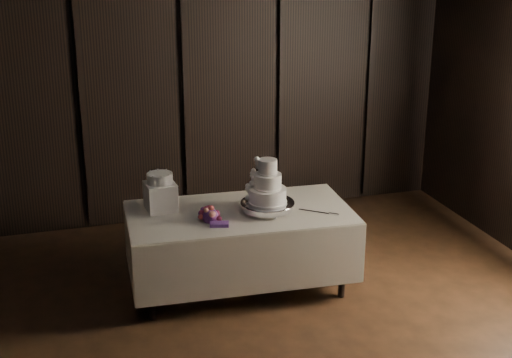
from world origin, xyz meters
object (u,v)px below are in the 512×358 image
object	(u,v)px
cake_stand	(267,207)
wedding_cake	(265,187)
bouquet	(210,215)
box_pedestal	(161,196)
small_cake	(160,178)
display_table	(240,246)

from	to	relation	value
cake_stand	wedding_cake	bearing A→B (deg)	-150.26
bouquet	box_pedestal	size ratio (longest dim) A/B	1.40
box_pedestal	small_cake	world-z (taller)	small_cake
display_table	cake_stand	bearing A→B (deg)	-15.73
bouquet	small_cake	bearing A→B (deg)	132.00
display_table	wedding_cake	bearing A→B (deg)	-22.16
cake_stand	small_cake	distance (m)	0.99
box_pedestal	small_cake	bearing A→B (deg)	0.00
box_pedestal	small_cake	xyz separation A→B (m)	(0.00, 0.00, 0.17)
bouquet	small_cake	size ratio (longest dim) A/B	1.60
cake_stand	bouquet	world-z (taller)	bouquet
wedding_cake	box_pedestal	xyz separation A→B (m)	(-0.87, 0.34, -0.12)
display_table	box_pedestal	world-z (taller)	box_pedestal
cake_stand	wedding_cake	world-z (taller)	wedding_cake
wedding_cake	bouquet	bearing A→B (deg)	-159.64
cake_stand	bouquet	distance (m)	0.54
small_cake	cake_stand	bearing A→B (deg)	-20.11
wedding_cake	box_pedestal	world-z (taller)	wedding_cake
cake_stand	box_pedestal	bearing A→B (deg)	159.89
small_cake	display_table	bearing A→B (deg)	-20.50
wedding_cake	box_pedestal	distance (m)	0.94
cake_stand	display_table	bearing A→B (deg)	161.00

